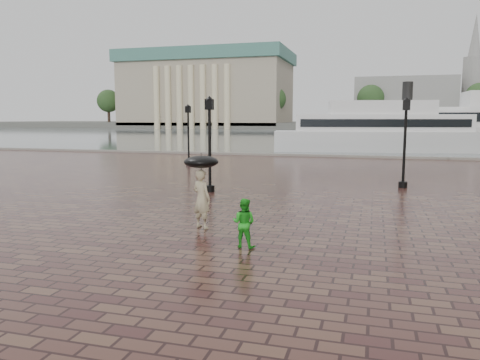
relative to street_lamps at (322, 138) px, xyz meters
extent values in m
plane|color=#331817|center=(1.50, -17.50, -2.33)|extent=(300.00, 300.00, 0.00)
plane|color=#4E5A5E|center=(1.50, 74.50, -2.33)|extent=(240.00, 240.00, 0.00)
cube|color=slate|center=(1.50, 14.50, -2.33)|extent=(80.00, 0.60, 0.30)
cube|color=#4C4C47|center=(1.50, 142.50, -1.33)|extent=(300.00, 60.00, 2.00)
cube|color=gray|center=(-53.50, 127.50, 9.67)|extent=(55.00, 30.00, 22.00)
cube|color=#3C6E61|center=(-53.50, 127.50, 21.67)|extent=(57.00, 32.00, 4.00)
cube|color=gray|center=(11.50, 132.50, 6.67)|extent=(30.00, 22.00, 14.00)
cylinder|color=gray|center=(31.50, 132.50, 9.67)|extent=(6.00, 6.00, 20.00)
cone|color=gray|center=(31.50, 132.50, 23.67)|extent=(5.00, 5.00, 18.00)
cylinder|color=#2D2119|center=(-88.50, 120.50, 1.67)|extent=(1.00, 1.00, 8.00)
sphere|color=#1C3919|center=(-88.50, 120.50, 7.17)|extent=(8.00, 8.00, 8.00)
cylinder|color=#2D2119|center=(-58.50, 120.50, 1.67)|extent=(1.00, 1.00, 8.00)
sphere|color=#1C3919|center=(-58.50, 120.50, 7.17)|extent=(8.00, 8.00, 8.00)
cylinder|color=#2D2119|center=(-28.50, 120.50, 1.67)|extent=(1.00, 1.00, 8.00)
sphere|color=#1C3919|center=(-28.50, 120.50, 7.17)|extent=(8.00, 8.00, 8.00)
cylinder|color=#2D2119|center=(1.50, 120.50, 1.67)|extent=(1.00, 1.00, 8.00)
sphere|color=#1C3919|center=(1.50, 120.50, 7.17)|extent=(8.00, 8.00, 8.00)
cylinder|color=#2D2119|center=(31.50, 120.50, 1.67)|extent=(1.00, 1.00, 8.00)
sphere|color=#1C3919|center=(31.50, 120.50, 7.17)|extent=(8.00, 8.00, 8.00)
cylinder|color=black|center=(-4.50, -7.50, -2.18)|extent=(0.44, 0.44, 0.30)
cylinder|color=black|center=(-4.50, -7.50, -0.33)|extent=(0.14, 0.14, 4.00)
cube|color=black|center=(-4.50, -7.50, 1.82)|extent=(0.35, 0.35, 0.50)
sphere|color=beige|center=(-4.50, -7.50, 1.82)|extent=(0.28, 0.28, 0.28)
cylinder|color=black|center=(4.50, -3.50, -2.18)|extent=(0.44, 0.44, 0.30)
cylinder|color=black|center=(4.50, -3.50, -0.33)|extent=(0.14, 0.14, 4.00)
cube|color=black|center=(4.50, -3.50, 1.82)|extent=(0.35, 0.35, 0.50)
sphere|color=beige|center=(4.50, -3.50, 1.82)|extent=(0.28, 0.28, 0.28)
cylinder|color=black|center=(-10.50, 4.50, -2.18)|extent=(0.44, 0.44, 0.30)
cylinder|color=black|center=(-10.50, 4.50, -0.33)|extent=(0.14, 0.14, 4.00)
cube|color=black|center=(-10.50, 4.50, 1.82)|extent=(0.35, 0.35, 0.50)
sphere|color=beige|center=(-10.50, 4.50, 1.82)|extent=(0.28, 0.28, 0.28)
imported|color=tan|center=(-2.23, -14.64, -1.38)|extent=(0.82, 0.70, 1.89)
imported|color=green|center=(-0.32, -16.43, -1.65)|extent=(0.72, 0.59, 1.36)
cube|color=silver|center=(3.54, 23.30, -1.27)|extent=(22.62, 8.82, 2.12)
cube|color=silver|center=(3.54, 23.30, 0.67)|extent=(18.16, 7.41, 1.76)
cube|color=silver|center=(3.54, 23.30, 2.26)|extent=(11.11, 5.73, 1.41)
cylinder|color=black|center=(6.15, 23.73, 3.85)|extent=(1.06, 1.06, 2.12)
cube|color=black|center=(3.92, 20.99, 0.67)|extent=(16.55, 2.83, 0.79)
cube|color=black|center=(3.16, 25.60, 0.67)|extent=(16.55, 2.83, 0.79)
cylinder|color=black|center=(-2.23, -14.64, -0.71)|extent=(0.02, 0.02, 0.95)
ellipsoid|color=black|center=(-2.23, -14.64, -0.18)|extent=(1.10, 1.10, 0.39)
camera|label=1|loc=(3.02, -28.47, 1.20)|focal=35.00mm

